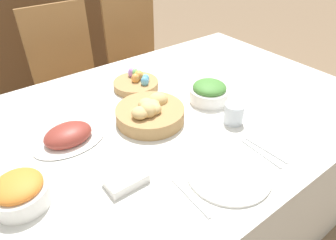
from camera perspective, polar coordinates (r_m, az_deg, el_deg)
ground_plane at (r=1.78m, az=-1.40°, el=-19.45°), size 12.00×12.00×0.00m
dining_table at (r=1.49m, az=-1.60°, el=-11.19°), size 1.89×1.18×0.74m
chair_far_center at (r=2.09m, az=-17.80°, el=6.96°), size 0.42×0.42×0.99m
chair_far_right at (r=2.30m, az=-5.25°, el=11.07°), size 0.44×0.44×0.99m
sideboard at (r=2.88m, az=-22.17°, el=12.93°), size 1.19×0.44×0.96m
bread_basket at (r=1.21m, az=-3.38°, el=1.46°), size 0.28×0.28×0.11m
egg_basket at (r=1.46m, az=-6.03°, el=7.09°), size 0.21×0.21×0.08m
ham_platter at (r=1.17m, az=-18.45°, el=-2.91°), size 0.27×0.19×0.07m
green_salad_bowl at (r=1.35m, az=7.84°, el=5.32°), size 0.17×0.17×0.09m
carrot_bowl at (r=0.98m, az=-26.37°, el=-12.14°), size 0.16×0.16×0.09m
dinner_plate at (r=1.01m, az=11.44°, el=-9.87°), size 0.28×0.28×0.01m
fork at (r=0.93m, az=4.25°, el=-14.49°), size 0.02×0.18×0.00m
knife at (r=1.11m, az=17.24°, el=-6.09°), size 0.02×0.18×0.00m
spoon at (r=1.13m, az=18.17°, el=-5.45°), size 0.02×0.18×0.00m
drinking_cup at (r=1.22m, az=12.43°, el=1.22°), size 0.08×0.08×0.08m
butter_dish at (r=0.96m, az=-7.99°, el=-11.21°), size 0.13×0.08×0.03m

